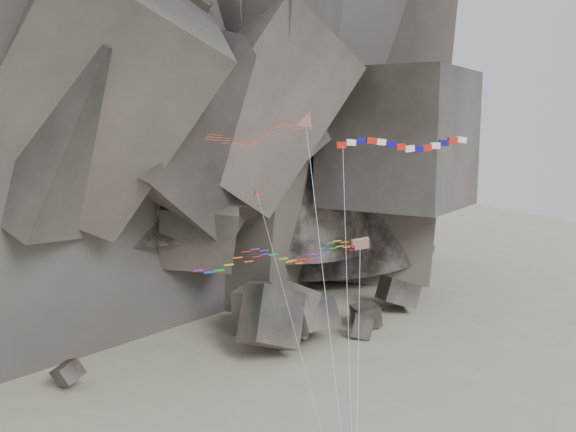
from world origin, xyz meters
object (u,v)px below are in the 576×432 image
banner_kite (403,146)px  pennant_kite (280,278)px  delta_kite (254,134)px  parafoil_kite (277,255)px

banner_kite → pennant_kite: (-11.95, -0.57, -9.87)m
delta_kite → parafoil_kite: bearing=-78.3°
parafoil_kite → pennant_kite: size_ratio=0.85×
delta_kite → parafoil_kite: 9.18m
banner_kite → parafoil_kite: (-12.68, -1.58, -7.73)m
pennant_kite → banner_kite: bearing=-22.4°
banner_kite → pennant_kite: size_ratio=1.18×
parafoil_kite → pennant_kite: bearing=67.4°
banner_kite → parafoil_kite: banner_kite is taller
pennant_kite → parafoil_kite: bearing=-151.4°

